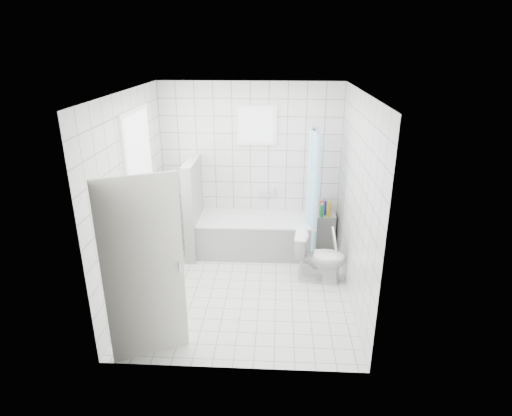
{
  "coord_description": "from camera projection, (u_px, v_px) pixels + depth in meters",
  "views": [
    {
      "loc": [
        0.43,
        -4.98,
        3.14
      ],
      "look_at": [
        0.15,
        0.35,
        1.05
      ],
      "focal_mm": 30.0,
      "sensor_mm": 36.0,
      "label": 1
    }
  ],
  "objects": [
    {
      "name": "window_sill",
      "position": [
        149.0,
        220.0,
        5.83
      ],
      "size": [
        0.18,
        1.02,
        0.08
      ],
      "primitive_type": "cube",
      "color": "white",
      "rests_on": "wall_left"
    },
    {
      "name": "ground",
      "position": [
        244.0,
        289.0,
        5.8
      ],
      "size": [
        3.0,
        3.0,
        0.0
      ],
      "primitive_type": "plane",
      "color": "white",
      "rests_on": "ground"
    },
    {
      "name": "toilet",
      "position": [
        320.0,
        257.0,
        5.9
      ],
      "size": [
        0.73,
        0.47,
        0.71
      ],
      "primitive_type": "imported",
      "rotation": [
        0.0,
        0.0,
        1.46
      ],
      "color": "white",
      "rests_on": "ground"
    },
    {
      "name": "shower_curtain",
      "position": [
        313.0,
        190.0,
        6.25
      ],
      "size": [
        0.14,
        0.48,
        1.78
      ],
      "primitive_type": null,
      "color": "#56C8FF",
      "rests_on": "curtain_rod"
    },
    {
      "name": "tiled_ledge",
      "position": [
        322.0,
        231.0,
        6.92
      ],
      "size": [
        0.4,
        0.24,
        0.55
      ],
      "primitive_type": "cube",
      "color": "white",
      "rests_on": "ground"
    },
    {
      "name": "door",
      "position": [
        144.0,
        271.0,
        4.26
      ],
      "size": [
        0.74,
        0.37,
        2.0
      ],
      "primitive_type": "cube",
      "rotation": [
        0.0,
        0.0,
        -1.14
      ],
      "color": "silver",
      "rests_on": "ground"
    },
    {
      "name": "wall_right",
      "position": [
        356.0,
        201.0,
        5.25
      ],
      "size": [
        0.02,
        3.0,
        2.6
      ],
      "primitive_type": "cube",
      "color": "white",
      "rests_on": "ground"
    },
    {
      "name": "wall_front",
      "position": [
        229.0,
        256.0,
        3.93
      ],
      "size": [
        2.8,
        0.02,
        2.6
      ],
      "primitive_type": "cube",
      "color": "white",
      "rests_on": "ground"
    },
    {
      "name": "window_left",
      "position": [
        141.0,
        168.0,
        5.56
      ],
      "size": [
        0.01,
        0.9,
        1.4
      ],
      "primitive_type": "cube",
      "color": "white",
      "rests_on": "wall_left"
    },
    {
      "name": "bathtub",
      "position": [
        256.0,
        235.0,
        6.73
      ],
      "size": [
        1.8,
        0.77,
        0.58
      ],
      "color": "white",
      "rests_on": "ground"
    },
    {
      "name": "window_back",
      "position": [
        257.0,
        126.0,
        6.44
      ],
      "size": [
        0.5,
        0.01,
        0.5
      ],
      "primitive_type": "cube",
      "color": "white",
      "rests_on": "wall_back"
    },
    {
      "name": "partition_wall",
      "position": [
        194.0,
        208.0,
        6.57
      ],
      "size": [
        0.15,
        0.85,
        1.5
      ],
      "primitive_type": "cube",
      "color": "white",
      "rests_on": "ground"
    },
    {
      "name": "wall_back",
      "position": [
        251.0,
        166.0,
        6.72
      ],
      "size": [
        2.8,
        0.02,
        2.6
      ],
      "primitive_type": "cube",
      "color": "white",
      "rests_on": "ground"
    },
    {
      "name": "sill_bottles",
      "position": [
        150.0,
        208.0,
        5.83
      ],
      "size": [
        0.17,
        0.55,
        0.31
      ],
      "color": "#CC669D",
      "rests_on": "window_sill"
    },
    {
      "name": "ceiling",
      "position": [
        242.0,
        92.0,
        4.85
      ],
      "size": [
        3.0,
        3.0,
        0.0
      ],
      "primitive_type": "plane",
      "rotation": [
        3.14,
        0.0,
        0.0
      ],
      "color": "white",
      "rests_on": "ground"
    },
    {
      "name": "curtain_rod",
      "position": [
        315.0,
        127.0,
        6.04
      ],
      "size": [
        0.02,
        0.8,
        0.02
      ],
      "primitive_type": "cylinder",
      "rotation": [
        1.57,
        0.0,
        0.0
      ],
      "color": "silver",
      "rests_on": "wall_back"
    },
    {
      "name": "ledge_bottles",
      "position": [
        325.0,
        209.0,
        6.75
      ],
      "size": [
        0.17,
        0.17,
        0.26
      ],
      "color": "yellow",
      "rests_on": "tiled_ledge"
    },
    {
      "name": "wall_left",
      "position": [
        132.0,
        197.0,
        5.39
      ],
      "size": [
        0.02,
        3.0,
        2.6
      ],
      "primitive_type": "cube",
      "color": "white",
      "rests_on": "ground"
    },
    {
      "name": "tub_faucet",
      "position": [
        264.0,
        194.0,
        6.84
      ],
      "size": [
        0.18,
        0.06,
        0.06
      ],
      "primitive_type": "cube",
      "color": "silver",
      "rests_on": "wall_back"
    }
  ]
}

